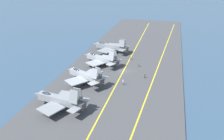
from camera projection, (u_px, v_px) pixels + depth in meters
The scene contains 12 objects.
ground_plane at pixel (124, 72), 84.56m from camera, with size 2000.00×2000.00×0.00m, color #334C66.
carrier_deck at pixel (124, 71), 84.49m from camera, with size 186.79×40.76×0.40m, color #424244.
deck_stripe_foul_line at pixel (155, 74), 81.85m from camera, with size 168.11×0.36×0.01m, color yellow.
deck_stripe_centerline at pixel (124, 71), 84.41m from camera, with size 168.11×0.36×0.01m, color yellow.
parked_jet_nearest at pixel (59, 100), 60.57m from camera, with size 12.72×15.77×6.81m.
parked_jet_second at pixel (85, 75), 74.15m from camera, with size 13.33×15.39×6.55m.
parked_jet_third at pixel (101, 59), 88.89m from camera, with size 12.96×16.20×6.48m.
parked_jet_fourth at pixel (110, 47), 102.41m from camera, with size 14.37×17.03×6.29m.
crew_yellow_vest at pixel (131, 58), 94.09m from camera, with size 0.44×0.36×1.80m.
crew_white_vest at pixel (123, 82), 73.67m from camera, with size 0.36×0.44×1.81m.
crew_green_vest at pixel (139, 64), 87.42m from camera, with size 0.33×0.42×1.81m.
crew_brown_vest at pixel (145, 76), 78.17m from camera, with size 0.46×0.44×1.79m.
Camera 1 is at (-76.16, -15.19, 33.73)m, focal length 38.00 mm.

